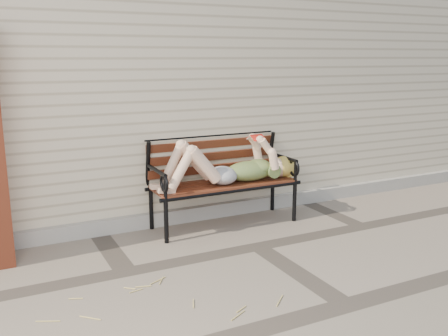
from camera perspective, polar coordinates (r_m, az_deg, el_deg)
ground at (r=4.70m, az=3.90°, el=-8.95°), size 80.00×80.00×0.00m
house_wall at (r=7.12m, az=-8.42°, el=10.68°), size 8.00×4.00×3.00m
foundation_strip at (r=5.49m, az=-1.23°, el=-4.89°), size 8.00×0.10×0.15m
garden_bench at (r=5.20m, az=-0.44°, el=0.07°), size 1.65×0.66×1.06m
reading_woman at (r=5.08m, az=0.34°, el=0.20°), size 1.55×0.35×0.49m
straw_scatter at (r=3.50m, az=-13.82°, el=-17.28°), size 2.83×1.62×0.01m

